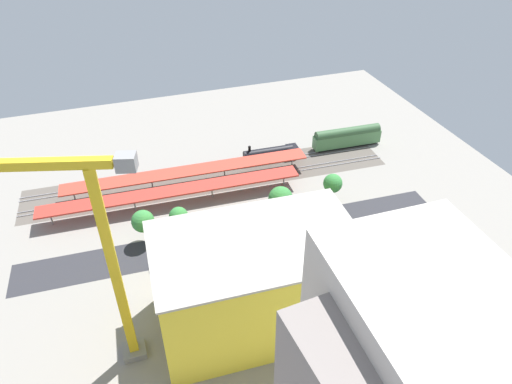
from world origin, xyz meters
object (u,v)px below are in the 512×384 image
object	(u,v)px
tower_crane	(88,251)
box_truck_0	(247,255)
construction_building	(257,283)
platform_canopy_far	(188,171)
locomotive	(273,154)
parked_car_4	(220,250)
street_tree_0	(143,221)
parked_car_3	(247,243)
street_tree_1	(281,199)
passenger_coach	(347,137)
street_tree_2	(333,183)
street_tree_3	(179,216)
box_truck_2	(289,240)
parked_car_2	(273,239)
platform_canopy_near	(173,191)
box_truck_1	(260,243)
parked_car_5	(188,258)
parked_car_1	(302,231)
traffic_light	(208,242)
parked_car_0	(327,226)
parked_car_6	(161,264)

from	to	relation	value
tower_crane	box_truck_0	xyz separation A→B (m)	(-26.51, -13.67, -21.11)
construction_building	tower_crane	xyz separation A→B (m)	(23.81, -0.28, 13.99)
platform_canopy_far	locomotive	distance (m)	24.03
parked_car_4	street_tree_0	xyz separation A→B (m)	(13.86, -8.42, 4.63)
locomotive	parked_car_4	bearing A→B (deg)	53.21
parked_car_3	box_truck_0	size ratio (longest dim) A/B	0.49
parked_car_4	street_tree_1	distance (m)	18.04
parked_car_3	passenger_coach	bearing A→B (deg)	-142.05
street_tree_2	street_tree_3	size ratio (longest dim) A/B	1.10
locomotive	parked_car_3	bearing A→B (deg)	60.65
platform_canopy_far	box_truck_2	size ratio (longest dim) A/B	5.88
parked_car_3	parked_car_2	bearing A→B (deg)	173.44
parked_car_4	construction_building	xyz separation A→B (m)	(-1.79, 17.81, 7.99)
platform_canopy_near	passenger_coach	xyz separation A→B (m)	(-50.14, -10.97, -0.67)
passenger_coach	box_truck_1	world-z (taller)	passenger_coach
parked_car_2	parked_car_5	xyz separation A→B (m)	(18.13, -0.29, 0.03)
parked_car_2	street_tree_2	xyz separation A→B (m)	(-17.58, -8.87, 4.48)
parked_car_1	parked_car_3	xyz separation A→B (m)	(12.32, -0.06, 0.03)
construction_building	box_truck_0	xyz separation A→B (m)	(-2.71, -13.96, -7.12)
passenger_coach	box_truck_0	world-z (taller)	passenger_coach
parked_car_5	street_tree_1	world-z (taller)	street_tree_1
parked_car_4	box_truck_0	size ratio (longest dim) A/B	0.53
locomotive	street_tree_1	size ratio (longest dim) A/B	2.16
box_truck_1	street_tree_3	bearing A→B (deg)	-35.05
parked_car_4	street_tree_0	size ratio (longest dim) A/B	0.60
parked_car_2	traffic_light	distance (m)	14.63
box_truck_0	platform_canopy_near	bearing A→B (deg)	-66.05
box_truck_0	street_tree_0	bearing A→B (deg)	-33.77
tower_crane	street_tree_0	distance (m)	32.26
street_tree_1	traffic_light	world-z (taller)	street_tree_1
parked_car_1	parked_car_5	xyz separation A→B (m)	(24.84, 0.29, 0.04)
parked_car_1	parked_car_3	bearing A→B (deg)	-0.30
box_truck_1	street_tree_1	world-z (taller)	street_tree_1
street_tree_0	parked_car_2	bearing A→B (deg)	160.91
street_tree_2	parked_car_0	bearing A→B (deg)	59.60
tower_crane	street_tree_2	xyz separation A→B (m)	(-51.00, -26.07, -17.52)
street_tree_1	street_tree_2	bearing A→B (deg)	-175.62
locomotive	box_truck_1	world-z (taller)	locomotive
parked_car_5	box_truck_1	size ratio (longest dim) A/B	0.54
passenger_coach	locomotive	bearing A→B (deg)	-0.00
passenger_coach	parked_car_6	world-z (taller)	passenger_coach
box_truck_0	street_tree_3	size ratio (longest dim) A/B	1.29
platform_canopy_near	street_tree_0	distance (m)	13.69
passenger_coach	street_tree_3	world-z (taller)	street_tree_3
parked_car_3	tower_crane	bearing A→B (deg)	32.68
platform_canopy_far	parked_car_5	xyz separation A→B (m)	(5.83, 26.25, -3.06)
locomotive	parked_car_6	size ratio (longest dim) A/B	3.86
parked_car_3	street_tree_2	world-z (taller)	street_tree_2
parked_car_2	platform_canopy_far	bearing A→B (deg)	-65.14
traffic_light	street_tree_3	bearing A→B (deg)	-68.07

